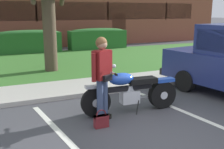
{
  "coord_description": "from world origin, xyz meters",
  "views": [
    {
      "loc": [
        -2.99,
        -3.81,
        2.19
      ],
      "look_at": [
        -0.63,
        1.42,
        0.85
      ],
      "focal_mm": 43.51,
      "sensor_mm": 36.0,
      "label": 1
    }
  ],
  "objects_px": {
    "motorcycle": "(134,90)",
    "hedge_center_left": "(29,41)",
    "rider_person": "(102,72)",
    "handbag": "(101,120)",
    "brick_building": "(26,12)",
    "hedge_center_right": "(98,38)"
  },
  "relations": [
    {
      "from": "rider_person",
      "to": "hedge_center_right",
      "type": "relative_size",
      "value": 0.51
    },
    {
      "from": "rider_person",
      "to": "brick_building",
      "type": "xyz_separation_m",
      "value": [
        0.64,
        16.73,
        1.1
      ]
    },
    {
      "from": "brick_building",
      "to": "handbag",
      "type": "bearing_deg",
      "value": -92.75
    },
    {
      "from": "handbag",
      "to": "hedge_center_right",
      "type": "distance_m",
      "value": 11.01
    },
    {
      "from": "motorcycle",
      "to": "brick_building",
      "type": "bearing_deg",
      "value": 90.52
    },
    {
      "from": "hedge_center_right",
      "to": "rider_person",
      "type": "bearing_deg",
      "value": -110.74
    },
    {
      "from": "rider_person",
      "to": "handbag",
      "type": "relative_size",
      "value": 4.74
    },
    {
      "from": "rider_person",
      "to": "handbag",
      "type": "height_order",
      "value": "rider_person"
    },
    {
      "from": "motorcycle",
      "to": "hedge_center_right",
      "type": "height_order",
      "value": "motorcycle"
    },
    {
      "from": "brick_building",
      "to": "motorcycle",
      "type": "bearing_deg",
      "value": -89.48
    },
    {
      "from": "hedge_center_right",
      "to": "brick_building",
      "type": "bearing_deg",
      "value": 114.45
    },
    {
      "from": "hedge_center_left",
      "to": "hedge_center_right",
      "type": "bearing_deg",
      "value": -0.0
    },
    {
      "from": "motorcycle",
      "to": "rider_person",
      "type": "xyz_separation_m",
      "value": [
        -0.79,
        -0.11,
        0.5
      ]
    },
    {
      "from": "handbag",
      "to": "motorcycle",
      "type": "bearing_deg",
      "value": 26.7
    },
    {
      "from": "handbag",
      "to": "hedge_center_left",
      "type": "distance_m",
      "value": 10.29
    },
    {
      "from": "rider_person",
      "to": "brick_building",
      "type": "distance_m",
      "value": 16.78
    },
    {
      "from": "rider_person",
      "to": "hedge_center_left",
      "type": "distance_m",
      "value": 9.9
    },
    {
      "from": "motorcycle",
      "to": "brick_building",
      "type": "distance_m",
      "value": 16.7
    },
    {
      "from": "motorcycle",
      "to": "hedge_center_left",
      "type": "distance_m",
      "value": 9.83
    },
    {
      "from": "hedge_center_left",
      "to": "brick_building",
      "type": "distance_m",
      "value": 7.03
    },
    {
      "from": "brick_building",
      "to": "hedge_center_left",
      "type": "bearing_deg",
      "value": -96.36
    },
    {
      "from": "handbag",
      "to": "brick_building",
      "type": "distance_m",
      "value": 17.24
    }
  ]
}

